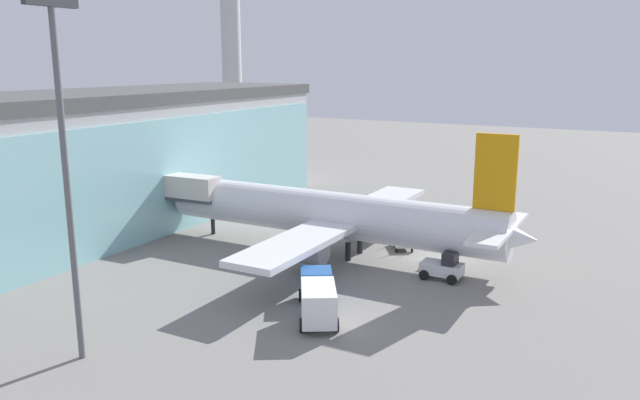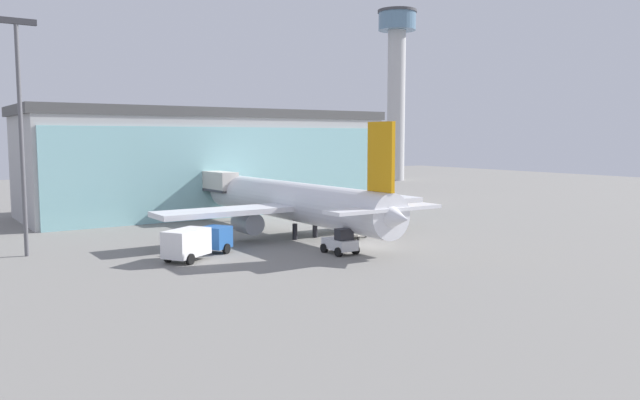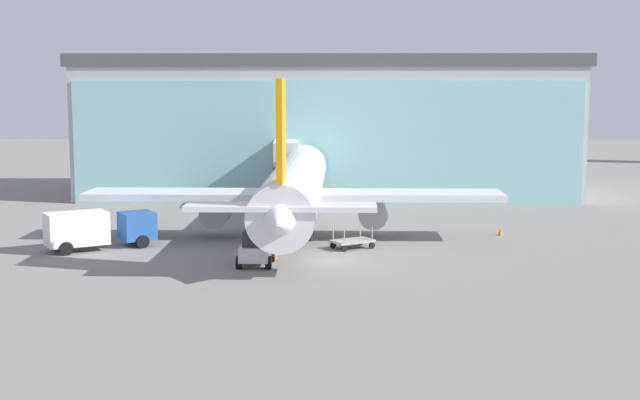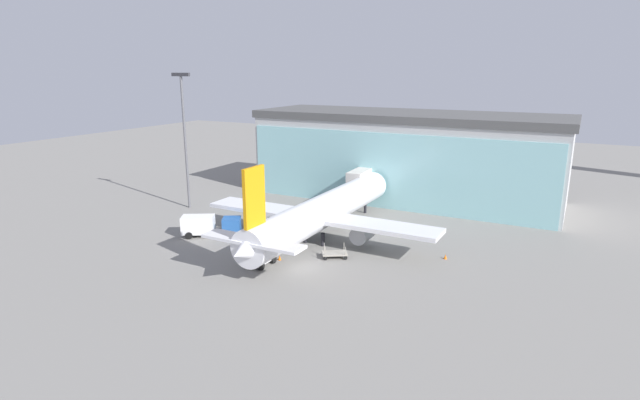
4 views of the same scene
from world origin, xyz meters
name	(u,v)px [view 4 (image 4 of 4)]	position (x,y,z in m)	size (l,w,h in m)	color
ground	(300,267)	(0.00, 0.00, 0.00)	(240.00, 240.00, 0.00)	gray
terminal_building	(406,156)	(0.00, 34.46, 6.97)	(49.20, 16.83, 13.93)	#B4B4B4
jet_bridge	(366,176)	(-3.73, 26.72, 4.65)	(2.77, 11.17, 6.04)	beige
apron_light_mast	(184,130)	(-27.03, 12.70, 11.80)	(3.20, 0.40, 20.07)	#59595E
airplane	(322,212)	(-2.11, 9.07, 3.55)	(30.14, 35.48, 11.51)	silver
catering_truck	(209,225)	(-15.31, 3.49, 1.47)	(7.40, 5.63, 2.65)	#2659A5
baggage_cart	(335,253)	(2.10, 4.20, 0.50)	(3.22, 2.85, 1.50)	#9E998C
pushback_tug	(260,257)	(-4.01, -1.64, 0.97)	(2.20, 3.23, 2.30)	silver
safety_cone_nose	(280,258)	(-2.98, 0.66, 0.28)	(0.36, 0.36, 0.55)	orange
safety_cone_wingtip	(445,257)	(13.17, 9.66, 0.28)	(0.36, 0.36, 0.55)	orange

